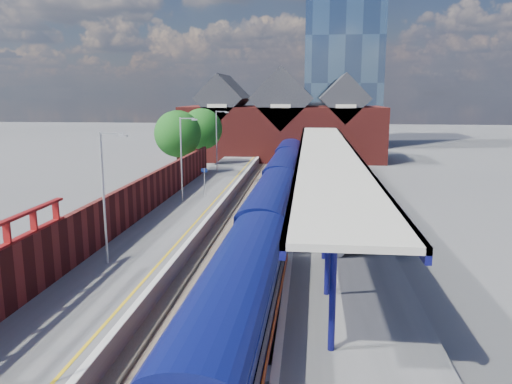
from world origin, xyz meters
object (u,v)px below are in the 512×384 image
lamp_post_c (183,154)px  parked_car_silver (356,241)px  platform_sign (204,177)px  parked_car_blue (355,198)px  parked_car_dark (375,233)px  lamp_post_b (106,190)px  train (279,184)px  lamp_post_d (218,137)px

lamp_post_c → parked_car_silver: size_ratio=1.67×
platform_sign → parked_car_blue: bearing=-10.0°
lamp_post_c → parked_car_dark: (14.52, -10.59, -3.39)m
parked_car_silver → platform_sign: bearing=20.9°
lamp_post_b → parked_car_dark: (14.52, 5.41, -3.39)m
parked_car_silver → parked_car_blue: bearing=-22.7°
train → parked_car_dark: (6.66, -13.00, -0.52)m
parked_car_blue → parked_car_dark: bearing=-151.1°
platform_sign → parked_car_dark: 18.24m
lamp_post_b → lamp_post_c: (0.00, 16.00, 0.00)m
lamp_post_b → parked_car_blue: bearing=47.8°
parked_car_blue → train: bearing=94.6°
train → lamp_post_d: (-7.86, 13.58, 2.87)m
lamp_post_c → parked_car_silver: bearing=-44.0°
parked_car_dark → parked_car_blue: (-0.26, 10.31, 0.00)m
lamp_post_d → platform_sign: size_ratio=2.80×
lamp_post_b → parked_car_silver: (13.21, 3.25, -3.30)m
train → platform_sign: size_ratio=26.38×
train → lamp_post_b: 20.23m
platform_sign → parked_car_dark: platform_sign is taller
parked_car_silver → parked_car_blue: 12.52m
platform_sign → parked_car_blue: (12.90, -2.28, -1.09)m
parked_car_silver → parked_car_dark: (1.31, 2.17, -0.09)m
lamp_post_b → parked_car_blue: lamp_post_b is taller
platform_sign → parked_car_blue: size_ratio=0.58×
train → platform_sign: 6.53m
platform_sign → parked_car_silver: platform_sign is taller
train → lamp_post_c: size_ratio=9.42×
lamp_post_c → platform_sign: bearing=55.7°
lamp_post_d → parked_car_blue: (14.26, -16.28, -3.39)m
lamp_post_d → parked_car_silver: bearing=-65.3°
lamp_post_b → lamp_post_c: same height
train → lamp_post_b: bearing=-113.1°
lamp_post_d → lamp_post_c: bearing=-90.0°
lamp_post_b → parked_car_silver: lamp_post_b is taller
parked_car_silver → parked_car_dark: parked_car_silver is taller
parked_car_silver → train: bearing=1.5°
parked_car_silver → parked_car_dark: 2.53m
parked_car_silver → parked_car_dark: size_ratio=1.02×
train → parked_car_blue: train is taller
parked_car_dark → parked_car_blue: 10.31m
lamp_post_c → platform_sign: 3.34m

